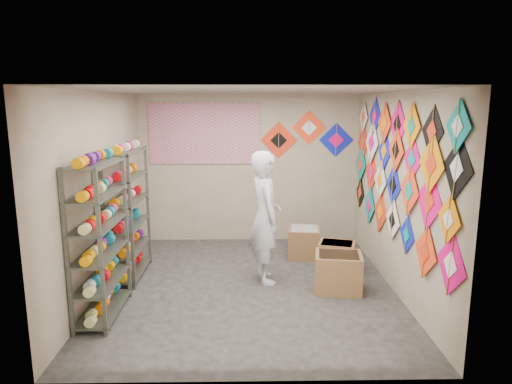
{
  "coord_description": "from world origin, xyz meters",
  "views": [
    {
      "loc": [
        -0.02,
        -6.08,
        2.55
      ],
      "look_at": [
        0.1,
        0.3,
        1.3
      ],
      "focal_mm": 32.0,
      "sensor_mm": 36.0,
      "label": 1
    }
  ],
  "objects_px": {
    "shelf_rack_front": "(100,240)",
    "shelf_rack_back": "(128,214)",
    "carton_c": "(304,242)",
    "carton_a": "(338,272)",
    "carton_b": "(337,256)",
    "shopkeeper": "(265,217)"
  },
  "relations": [
    {
      "from": "carton_b",
      "to": "carton_c",
      "type": "distance_m",
      "value": 0.78
    },
    {
      "from": "shelf_rack_front",
      "to": "shelf_rack_back",
      "type": "bearing_deg",
      "value": 90.0
    },
    {
      "from": "shelf_rack_front",
      "to": "carton_b",
      "type": "xyz_separation_m",
      "value": [
        3.13,
        1.45,
        -0.73
      ]
    },
    {
      "from": "carton_b",
      "to": "carton_c",
      "type": "bearing_deg",
      "value": 139.24
    },
    {
      "from": "shelf_rack_back",
      "to": "shelf_rack_front",
      "type": "bearing_deg",
      "value": -90.0
    },
    {
      "from": "shelf_rack_front",
      "to": "shopkeeper",
      "type": "bearing_deg",
      "value": 27.96
    },
    {
      "from": "shelf_rack_front",
      "to": "carton_a",
      "type": "relative_size",
      "value": 3.03
    },
    {
      "from": "shopkeeper",
      "to": "carton_c",
      "type": "xyz_separation_m",
      "value": [
        0.7,
        1.04,
        -0.7
      ]
    },
    {
      "from": "shopkeeper",
      "to": "carton_c",
      "type": "relative_size",
      "value": 3.36
    },
    {
      "from": "shopkeeper",
      "to": "carton_a",
      "type": "relative_size",
      "value": 3.03
    },
    {
      "from": "shelf_rack_front",
      "to": "shelf_rack_back",
      "type": "height_order",
      "value": "same"
    },
    {
      "from": "shopkeeper",
      "to": "carton_b",
      "type": "bearing_deg",
      "value": -83.4
    },
    {
      "from": "shelf_rack_back",
      "to": "carton_c",
      "type": "xyz_separation_m",
      "value": [
        2.71,
        0.81,
        -0.7
      ]
    },
    {
      "from": "shelf_rack_front",
      "to": "carton_b",
      "type": "relative_size",
      "value": 3.5
    },
    {
      "from": "carton_c",
      "to": "shelf_rack_front",
      "type": "bearing_deg",
      "value": -133.71
    },
    {
      "from": "carton_b",
      "to": "carton_c",
      "type": "height_order",
      "value": "carton_c"
    },
    {
      "from": "carton_b",
      "to": "carton_c",
      "type": "relative_size",
      "value": 0.96
    },
    {
      "from": "shelf_rack_back",
      "to": "carton_b",
      "type": "relative_size",
      "value": 3.5
    },
    {
      "from": "shelf_rack_front",
      "to": "carton_c",
      "type": "bearing_deg",
      "value": 37.91
    },
    {
      "from": "carton_a",
      "to": "carton_b",
      "type": "height_order",
      "value": "carton_a"
    },
    {
      "from": "carton_a",
      "to": "shopkeeper",
      "type": "bearing_deg",
      "value": 167.31
    },
    {
      "from": "shopkeeper",
      "to": "carton_a",
      "type": "height_order",
      "value": "shopkeeper"
    }
  ]
}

